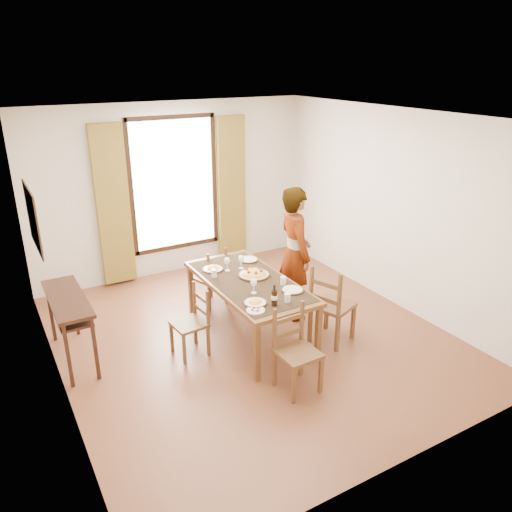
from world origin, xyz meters
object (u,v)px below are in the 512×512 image
man (295,253)px  pasta_platter (254,272)px  console_table (68,306)px  dining_table (249,285)px

man → pasta_platter: size_ratio=4.48×
pasta_platter → man: bearing=7.5°
console_table → man: bearing=-7.4°
console_table → pasta_platter: size_ratio=3.00×
man → pasta_platter: man is taller
dining_table → console_table: bearing=165.1°
dining_table → pasta_platter: size_ratio=4.81×
dining_table → man: size_ratio=1.07×
dining_table → man: bearing=12.6°
console_table → pasta_platter: pasta_platter is taller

